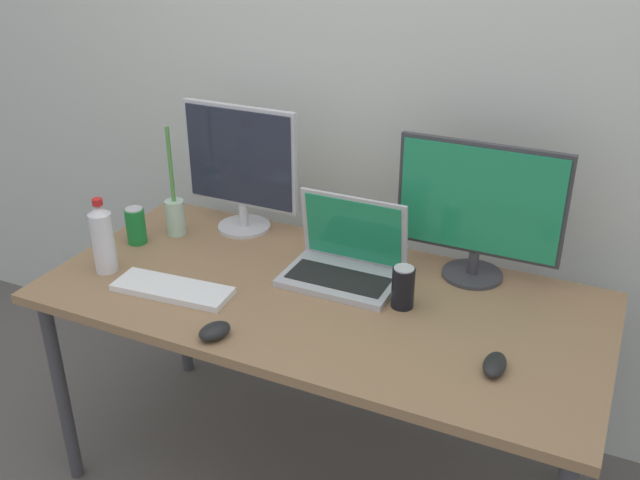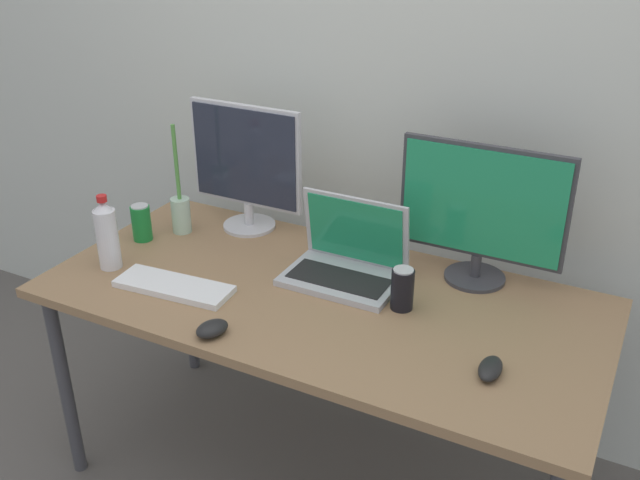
% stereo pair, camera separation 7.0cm
% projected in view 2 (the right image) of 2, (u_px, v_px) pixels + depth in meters
% --- Properties ---
extents(ground_plane, '(16.00, 16.00, 0.00)m').
position_uv_depth(ground_plane, '(320.00, 479.00, 2.45)').
color(ground_plane, '#5B5651').
extents(wall_back, '(7.00, 0.08, 2.60)m').
position_uv_depth(wall_back, '(402.00, 66.00, 2.34)').
color(wall_back, silver).
rests_on(wall_back, ground).
extents(work_desk, '(1.66, 0.79, 0.74)m').
position_uv_depth(work_desk, '(320.00, 311.00, 2.15)').
color(work_desk, '#424247').
rests_on(work_desk, ground).
extents(monitor_left, '(0.42, 0.19, 0.45)m').
position_uv_depth(monitor_left, '(246.00, 164.00, 2.43)').
color(monitor_left, silver).
rests_on(monitor_left, work_desk).
extents(monitor_center, '(0.50, 0.19, 0.43)m').
position_uv_depth(monitor_center, '(482.00, 210.00, 2.10)').
color(monitor_center, '#38383D').
rests_on(monitor_center, work_desk).
extents(laptop_silver, '(0.35, 0.24, 0.25)m').
position_uv_depth(laptop_silver, '(347.00, 260.00, 2.19)').
color(laptop_silver, '#B7B7BC').
rests_on(laptop_silver, work_desk).
extents(keyboard_main, '(0.37, 0.15, 0.02)m').
position_uv_depth(keyboard_main, '(174.00, 286.00, 2.14)').
color(keyboard_main, white).
rests_on(keyboard_main, work_desk).
extents(mouse_by_keyboard, '(0.06, 0.11, 0.03)m').
position_uv_depth(mouse_by_keyboard, '(490.00, 369.00, 1.76)').
color(mouse_by_keyboard, black).
rests_on(mouse_by_keyboard, work_desk).
extents(mouse_by_laptop, '(0.09, 0.11, 0.04)m').
position_uv_depth(mouse_by_laptop, '(212.00, 329.00, 1.92)').
color(mouse_by_laptop, black).
rests_on(mouse_by_laptop, work_desk).
extents(water_bottle, '(0.07, 0.07, 0.25)m').
position_uv_depth(water_bottle, '(107.00, 235.00, 2.22)').
color(water_bottle, silver).
rests_on(water_bottle, work_desk).
extents(soda_can_near_keyboard, '(0.07, 0.07, 0.13)m').
position_uv_depth(soda_can_near_keyboard, '(141.00, 223.00, 2.42)').
color(soda_can_near_keyboard, '#197F33').
rests_on(soda_can_near_keyboard, work_desk).
extents(soda_can_by_laptop, '(0.07, 0.07, 0.13)m').
position_uv_depth(soda_can_by_laptop, '(402.00, 289.00, 2.02)').
color(soda_can_by_laptop, black).
rests_on(soda_can_by_laptop, work_desk).
extents(bamboo_vase, '(0.07, 0.07, 0.39)m').
position_uv_depth(bamboo_vase, '(181.00, 211.00, 2.47)').
color(bamboo_vase, '#B2D1B7').
rests_on(bamboo_vase, work_desk).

